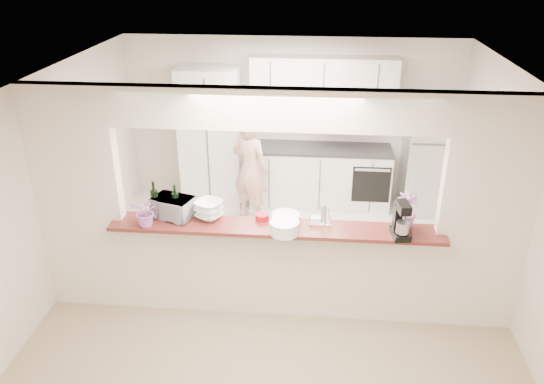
# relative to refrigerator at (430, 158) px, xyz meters

# --- Properties ---
(floor) EXTENTS (6.00, 6.00, 0.00)m
(floor) POSITION_rel_refrigerator_xyz_m (-2.05, -2.65, -0.85)
(floor) COLOR tan
(floor) RESTS_ON ground
(tile_overlay) EXTENTS (5.00, 2.90, 0.01)m
(tile_overlay) POSITION_rel_refrigerator_xyz_m (-2.05, -1.10, -0.84)
(tile_overlay) COLOR beige
(tile_overlay) RESTS_ON floor
(partition) EXTENTS (5.00, 0.15, 2.50)m
(partition) POSITION_rel_refrigerator_xyz_m (-2.05, -2.65, 0.63)
(partition) COLOR white
(partition) RESTS_ON floor
(bar_counter) EXTENTS (3.40, 0.38, 1.09)m
(bar_counter) POSITION_rel_refrigerator_xyz_m (-2.05, -2.65, -0.27)
(bar_counter) COLOR white
(bar_counter) RESTS_ON floor
(kitchen_cabinets) EXTENTS (3.15, 0.62, 2.25)m
(kitchen_cabinets) POSITION_rel_refrigerator_xyz_m (-2.24, 0.07, 0.12)
(kitchen_cabinets) COLOR silver
(kitchen_cabinets) RESTS_ON floor
(refrigerator) EXTENTS (0.75, 0.70, 1.70)m
(refrigerator) POSITION_rel_refrigerator_xyz_m (0.00, 0.00, 0.00)
(refrigerator) COLOR #B9B9BE
(refrigerator) RESTS_ON floor
(flower_left) EXTENTS (0.34, 0.32, 0.31)m
(flower_left) POSITION_rel_refrigerator_xyz_m (-3.35, -2.80, 0.39)
(flower_left) COLOR #EA7CE1
(flower_left) RESTS_ON bar_counter
(wine_bottle_a) EXTENTS (0.07, 0.07, 0.36)m
(wine_bottle_a) POSITION_rel_refrigerator_xyz_m (-3.10, -2.58, 0.38)
(wine_bottle_a) COLOR black
(wine_bottle_a) RESTS_ON bar_counter
(wine_bottle_b) EXTENTS (0.08, 0.08, 0.39)m
(wine_bottle_b) POSITION_rel_refrigerator_xyz_m (-3.32, -2.58, 0.39)
(wine_bottle_b) COLOR black
(wine_bottle_b) RESTS_ON bar_counter
(toaster_oven) EXTENTS (0.48, 0.39, 0.23)m
(toaster_oven) POSITION_rel_refrigerator_xyz_m (-3.13, -2.60, 0.35)
(toaster_oven) COLOR silver
(toaster_oven) RESTS_ON bar_counter
(serving_bowls) EXTENTS (0.35, 0.35, 0.20)m
(serving_bowls) POSITION_rel_refrigerator_xyz_m (-2.75, -2.60, 0.34)
(serving_bowls) COLOR white
(serving_bowls) RESTS_ON bar_counter
(plate_stack_a) EXTENTS (0.29, 0.29, 0.13)m
(plate_stack_a) POSITION_rel_refrigerator_xyz_m (-1.95, -2.84, 0.31)
(plate_stack_a) COLOR white
(plate_stack_a) RESTS_ON bar_counter
(plate_stack_b) EXTENTS (0.29, 0.29, 0.10)m
(plate_stack_b) POSITION_rel_refrigerator_xyz_m (-1.95, -2.62, 0.29)
(plate_stack_b) COLOR white
(plate_stack_b) RESTS_ON bar_counter
(red_bowl) EXTENTS (0.14, 0.14, 0.06)m
(red_bowl) POSITION_rel_refrigerator_xyz_m (-2.20, -2.57, 0.27)
(red_bowl) COLOR maroon
(red_bowl) RESTS_ON bar_counter
(tan_bowl) EXTENTS (0.14, 0.14, 0.06)m
(tan_bowl) POSITION_rel_refrigerator_xyz_m (-2.00, -2.57, 0.27)
(tan_bowl) COLOR #CCB190
(tan_bowl) RESTS_ON bar_counter
(utensil_caddy) EXTENTS (0.23, 0.14, 0.21)m
(utensil_caddy) POSITION_rel_refrigerator_xyz_m (-1.60, -2.60, 0.33)
(utensil_caddy) COLOR silver
(utensil_caddy) RESTS_ON bar_counter
(stand_mixer) EXTENTS (0.19, 0.27, 0.37)m
(stand_mixer) POSITION_rel_refrigerator_xyz_m (-0.82, -2.79, 0.41)
(stand_mixer) COLOR black
(stand_mixer) RESTS_ON bar_counter
(flower_right) EXTENTS (0.23, 0.23, 0.37)m
(flower_right) POSITION_rel_refrigerator_xyz_m (-0.75, -2.60, 0.43)
(flower_right) COLOR #BF69C4
(flower_right) RESTS_ON bar_counter
(person) EXTENTS (0.68, 0.59, 1.56)m
(person) POSITION_rel_refrigerator_xyz_m (-2.59, -0.53, -0.07)
(person) COLOR tan
(person) RESTS_ON floor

